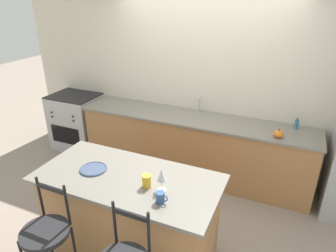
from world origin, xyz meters
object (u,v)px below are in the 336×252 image
Objects in this scene: wine_glass at (162,175)px; coffee_mug at (160,197)px; tumbler_cup at (147,181)px; soap_bottle at (296,124)px; dinner_plate at (93,169)px; oven_range at (77,121)px; bar_stool_near at (48,242)px; pumpkin_decoration at (278,134)px.

coffee_mug is at bearing -68.96° from wine_glass.
soap_bottle reaches higher than tumbler_cup.
wine_glass reaches higher than dinner_plate.
tumbler_cup is 2.21m from soap_bottle.
wine_glass is 0.20m from coffee_mug.
wine_glass is 0.18m from tumbler_cup.
soap_bottle is at bearing 57.68° from tumbler_cup.
oven_range is 8.65× the size of coffee_mug.
dinner_plate is (0.01, 0.68, 0.33)m from bar_stool_near.
tumbler_cup is 1.00× the size of pumpkin_decoration.
pumpkin_decoration reaches higher than tumbler_cup.
dinner_plate is at bearing -134.41° from soap_bottle.
pumpkin_decoration is at bearing 64.62° from coffee_mug.
coffee_mug reaches higher than dinner_plate.
pumpkin_decoration is at bearing -3.43° from oven_range.
pumpkin_decoration is (1.61, 1.48, 0.04)m from dinner_plate.
wine_glass is 1.84× the size of pumpkin_decoration.
wine_glass reaches higher than bar_stool_near.
coffee_mug is 0.94× the size of tumbler_cup.
tumbler_cup is (0.62, 0.65, 0.38)m from bar_stool_near.
coffee_mug is 2.24m from soap_bottle.
soap_bottle is at bearing 2.67° from oven_range.
bar_stool_near is 10.15× the size of coffee_mug.
bar_stool_near is at bearing -90.55° from dinner_plate.
tumbler_cup is at bearing -37.22° from oven_range.
wine_glass reaches higher than oven_range.
oven_range is at bearing 142.78° from tumbler_cup.
dinner_plate is 2.19m from pumpkin_decoration.
bar_stool_near is 0.76m from dinner_plate.
dinner_plate is 1.93× the size of soap_bottle.
bar_stool_near reaches higher than pumpkin_decoration.
coffee_mug is 0.79× the size of soap_bottle.
pumpkin_decoration is at bearing 53.16° from bar_stool_near.
bar_stool_near is 5.15× the size of wine_glass.
soap_bottle is (0.19, 0.36, 0.01)m from pumpkin_decoration.
oven_range is at bearing 124.65° from bar_stool_near.
bar_stool_near is 3.12m from soap_bottle.
wine_glass is 1.55× the size of soap_bottle.
bar_stool_near is 0.98m from tumbler_cup.
oven_range is 4.39× the size of wine_glass.
oven_range is 8.09× the size of pumpkin_decoration.
bar_stool_near is 4.13× the size of dinner_plate.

